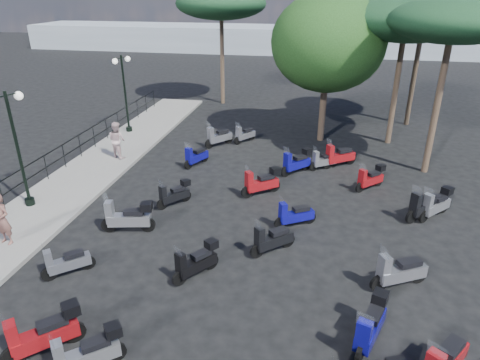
% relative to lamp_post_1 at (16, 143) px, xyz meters
% --- Properties ---
extents(ground, '(120.00, 120.00, 0.00)m').
position_rel_lamp_post_1_xyz_m(ground, '(7.08, -1.24, -2.63)').
color(ground, black).
rests_on(ground, ground).
extents(sidewalk, '(3.00, 30.00, 0.15)m').
position_rel_lamp_post_1_xyz_m(sidewalk, '(0.58, 1.76, -2.56)').
color(sidewalk, slate).
rests_on(sidewalk, ground).
extents(railing, '(0.04, 26.04, 1.10)m').
position_rel_lamp_post_1_xyz_m(railing, '(-0.72, 1.56, -1.74)').
color(railing, black).
rests_on(railing, sidewalk).
extents(lamp_post_1, '(0.57, 1.25, 4.35)m').
position_rel_lamp_post_1_xyz_m(lamp_post_1, '(0.00, 0.00, 0.00)').
color(lamp_post_1, black).
rests_on(lamp_post_1, sidewalk).
extents(lamp_post_2, '(0.59, 1.20, 4.23)m').
position_rel_lamp_post_1_xyz_m(lamp_post_2, '(-0.11, 9.14, -0.07)').
color(lamp_post_2, black).
rests_on(lamp_post_2, sidewalk).
extents(woman, '(0.69, 0.52, 1.71)m').
position_rel_lamp_post_1_xyz_m(woman, '(0.94, -2.51, -1.63)').
color(woman, brown).
rests_on(woman, sidewalk).
extents(pedestrian_far, '(1.05, 0.94, 1.77)m').
position_rel_lamp_post_1_xyz_m(pedestrian_far, '(1.13, 5.23, -1.60)').
color(pedestrian_far, '#C1A2A3').
rests_on(pedestrian_far, sidewalk).
extents(scooter_1, '(1.40, 1.22, 1.35)m').
position_rel_lamp_post_1_xyz_m(scooter_1, '(6.06, -6.53, -2.13)').
color(scooter_1, black).
rests_on(scooter_1, ground).
extents(scooter_2, '(1.21, 1.09, 1.22)m').
position_rel_lamp_post_1_xyz_m(scooter_2, '(3.69, -3.50, -2.21)').
color(scooter_2, black).
rests_on(scooter_2, ground).
extents(scooter_3, '(1.84, 0.71, 1.48)m').
position_rel_lamp_post_1_xyz_m(scooter_3, '(4.43, -0.88, -2.08)').
color(scooter_3, black).
rests_on(scooter_3, ground).
extents(scooter_4, '(0.86, 1.50, 1.29)m').
position_rel_lamp_post_1_xyz_m(scooter_4, '(5.01, 5.27, -2.19)').
color(scooter_4, black).
rests_on(scooter_4, ground).
extents(scooter_5, '(1.22, 1.44, 1.41)m').
position_rel_lamp_post_1_xyz_m(scooter_5, '(5.40, 8.11, -2.14)').
color(scooter_5, black).
rests_on(scooter_5, ground).
extents(scooter_7, '(1.45, 1.42, 1.47)m').
position_rel_lamp_post_1_xyz_m(scooter_7, '(4.83, -6.25, -2.08)').
color(scooter_7, black).
rests_on(scooter_7, ground).
extents(scooter_8, '(1.10, 1.39, 1.30)m').
position_rel_lamp_post_1_xyz_m(scooter_8, '(7.41, -2.83, -2.15)').
color(scooter_8, black).
rests_on(scooter_8, ground).
extents(scooter_9, '(1.06, 1.27, 1.21)m').
position_rel_lamp_post_1_xyz_m(scooter_9, '(5.32, 1.30, -2.18)').
color(scooter_9, black).
rests_on(scooter_9, ground).
extents(scooter_10, '(1.50, 1.24, 1.41)m').
position_rel_lamp_post_1_xyz_m(scooter_10, '(8.48, 2.84, -2.10)').
color(scooter_10, black).
rests_on(scooter_10, ground).
extents(scooter_11, '(0.98, 1.33, 1.23)m').
position_rel_lamp_post_1_xyz_m(scooter_11, '(6.65, 8.94, -2.21)').
color(scooter_11, black).
rests_on(scooter_11, ground).
extents(scooter_14, '(1.42, 0.94, 1.27)m').
position_rel_lamp_post_1_xyz_m(scooter_14, '(9.98, 0.56, -2.19)').
color(scooter_14, black).
rests_on(scooter_14, ground).
extents(scooter_15, '(1.30, 1.40, 1.39)m').
position_rel_lamp_post_1_xyz_m(scooter_15, '(9.70, 5.29, -2.11)').
color(scooter_15, black).
rests_on(scooter_15, ground).
extents(scooter_18, '(1.67, 1.03, 1.46)m').
position_rel_lamp_post_1_xyz_m(scooter_18, '(13.10, -2.22, -2.13)').
color(scooter_18, black).
rests_on(scooter_18, ground).
extents(scooter_19, '(1.31, 1.19, 1.33)m').
position_rel_lamp_post_1_xyz_m(scooter_19, '(9.41, -1.19, -2.17)').
color(scooter_19, black).
rests_on(scooter_19, ground).
extents(scooter_20, '(1.23, 1.22, 1.26)m').
position_rel_lamp_post_1_xyz_m(scooter_20, '(12.83, 4.23, -2.16)').
color(scooter_20, black).
rests_on(scooter_20, ground).
extents(scooter_21, '(1.28, 0.95, 1.19)m').
position_rel_lamp_post_1_xyz_m(scooter_21, '(10.88, 5.98, -2.22)').
color(scooter_21, black).
rests_on(scooter_21, ground).
extents(scooter_23, '(0.90, 1.72, 1.43)m').
position_rel_lamp_post_1_xyz_m(scooter_23, '(12.14, -4.56, -2.09)').
color(scooter_23, black).
rests_on(scooter_23, ground).
extents(scooter_25, '(1.32, 1.37, 1.38)m').
position_rel_lamp_post_1_xyz_m(scooter_25, '(14.96, 2.22, -2.11)').
color(scooter_25, black).
rests_on(scooter_25, ground).
extents(scooter_26, '(1.50, 1.26, 1.47)m').
position_rel_lamp_post_1_xyz_m(scooter_26, '(14.55, 2.00, -2.12)').
color(scooter_26, black).
rests_on(scooter_26, ground).
extents(scooter_27, '(1.55, 1.16, 1.45)m').
position_rel_lamp_post_1_xyz_m(scooter_27, '(11.58, 6.44, -2.13)').
color(scooter_27, black).
rests_on(scooter_27, ground).
extents(broadleaf_tree, '(5.79, 5.79, 7.60)m').
position_rel_lamp_post_1_xyz_m(broadleaf_tree, '(10.67, 10.14, 2.50)').
color(broadleaf_tree, '#38281E').
rests_on(broadleaf_tree, ground).
extents(pine_0, '(5.38, 5.38, 7.71)m').
position_rel_lamp_post_1_xyz_m(pine_0, '(15.76, 14.09, 4.10)').
color(pine_0, '#38281E').
rests_on(pine_0, ground).
extents(pine_1, '(6.17, 6.17, 7.35)m').
position_rel_lamp_post_1_xyz_m(pine_1, '(14.27, 10.40, 3.62)').
color(pine_1, '#38281E').
rests_on(pine_1, ground).
extents(pine_2, '(5.99, 5.99, 7.72)m').
position_rel_lamp_post_1_xyz_m(pine_2, '(3.58, 16.91, 4.01)').
color(pine_2, '#38281E').
rests_on(pine_2, ground).
extents(pine_3, '(5.13, 5.13, 7.39)m').
position_rel_lamp_post_1_xyz_m(pine_3, '(15.45, 6.62, 3.83)').
color(pine_3, '#38281E').
rests_on(pine_3, ground).
extents(distant_hills, '(70.00, 8.00, 3.00)m').
position_rel_lamp_post_1_xyz_m(distant_hills, '(7.08, 43.76, -1.13)').
color(distant_hills, gray).
rests_on(distant_hills, ground).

